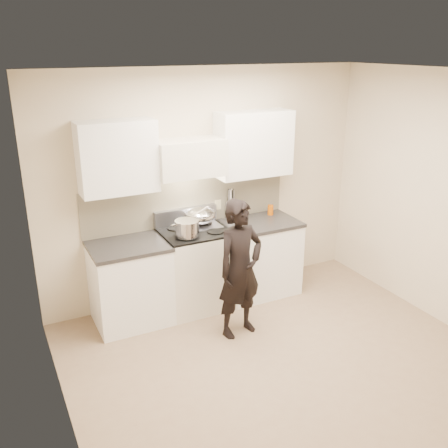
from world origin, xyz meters
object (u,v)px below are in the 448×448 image
object	(u,v)px
utensil_crock	(231,210)
person	(240,269)
stove	(196,268)
counter_right	(258,257)
wok	(200,216)

from	to	relation	value
utensil_crock	person	bearing A→B (deg)	-112.25
stove	counter_right	bearing A→B (deg)	0.00
counter_right	wok	size ratio (longest dim) A/B	2.07
person	counter_right	bearing A→B (deg)	37.90
stove	person	xyz separation A→B (m)	(0.18, -0.74, 0.27)
stove	counter_right	world-z (taller)	stove
utensil_crock	person	xyz separation A→B (m)	(-0.40, -0.98, -0.29)
stove	wok	world-z (taller)	wok
counter_right	person	size ratio (longest dim) A/B	0.62
stove	counter_right	xyz separation A→B (m)	(0.83, 0.00, -0.01)
stove	utensil_crock	bearing A→B (deg)	22.87
stove	wok	bearing A→B (deg)	48.70
utensil_crock	stove	bearing A→B (deg)	-157.13
person	utensil_crock	bearing A→B (deg)	57.08
wok	utensil_crock	size ratio (longest dim) A/B	1.22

